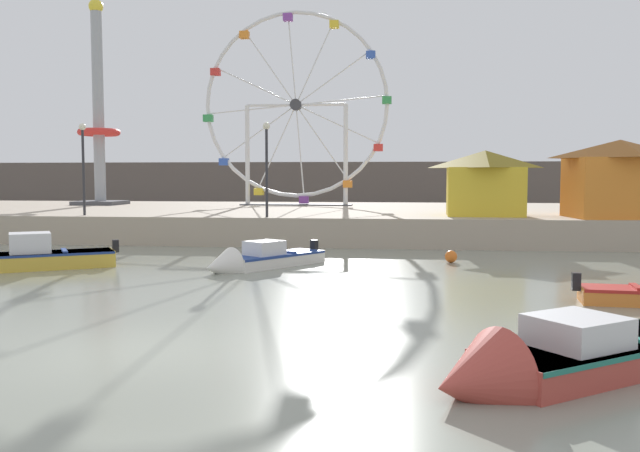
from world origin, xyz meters
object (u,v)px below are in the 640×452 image
object	(u,v)px
motorboat_white_red_stripe	(256,260)
promenade_lamp_far	(267,156)
carnival_booth_orange_canopy	(619,177)
mooring_buoy_orange	(451,256)
motorboat_mustard_yellow	(18,258)
promenade_lamp_near	(83,156)
motorboat_faded_red	(555,361)
carnival_booth_yellow_awning	(485,182)
drop_tower_steel_tower	(99,124)
ferris_wheel_white_frame	(296,108)

from	to	relation	value
motorboat_white_red_stripe	promenade_lamp_far	bearing A→B (deg)	-136.54
carnival_booth_orange_canopy	motorboat_white_red_stripe	bearing A→B (deg)	-154.19
carnival_booth_orange_canopy	mooring_buoy_orange	size ratio (longest dim) A/B	10.83
motorboat_white_red_stripe	motorboat_mustard_yellow	world-z (taller)	motorboat_mustard_yellow
motorboat_white_red_stripe	mooring_buoy_orange	bearing A→B (deg)	144.15
promenade_lamp_near	motorboat_faded_red	bearing A→B (deg)	-48.65
motorboat_mustard_yellow	carnival_booth_orange_canopy	distance (m)	24.29
carnival_booth_orange_canopy	promenade_lamp_far	size ratio (longest dim) A/B	1.14
motorboat_mustard_yellow	promenade_lamp_near	world-z (taller)	promenade_lamp_near
carnival_booth_yellow_awning	promenade_lamp_near	distance (m)	18.59
drop_tower_steel_tower	promenade_lamp_far	world-z (taller)	drop_tower_steel_tower
ferris_wheel_white_frame	carnival_booth_orange_canopy	size ratio (longest dim) A/B	2.51
motorboat_faded_red	carnival_booth_yellow_awning	size ratio (longest dim) A/B	1.36
motorboat_faded_red	promenade_lamp_near	xyz separation A→B (m)	(-16.98, 19.29, 3.74)
ferris_wheel_white_frame	carnival_booth_orange_canopy	distance (m)	19.81
motorboat_faded_red	mooring_buoy_orange	size ratio (longest dim) A/B	11.87
carnival_booth_yellow_awning	promenade_lamp_far	world-z (taller)	promenade_lamp_far
motorboat_faded_red	ferris_wheel_white_frame	xyz separation A→B (m)	(-8.91, 31.26, 7.01)
motorboat_white_red_stripe	drop_tower_steel_tower	xyz separation A→B (m)	(-14.33, 18.97, 6.13)
promenade_lamp_near	promenade_lamp_far	world-z (taller)	promenade_lamp_near
drop_tower_steel_tower	carnival_booth_yellow_awning	distance (m)	25.06
carnival_booth_orange_canopy	promenade_lamp_near	xyz separation A→B (m)	(-24.03, -1.04, 0.98)
motorboat_faded_red	mooring_buoy_orange	world-z (taller)	motorboat_faded_red
drop_tower_steel_tower	carnival_booth_yellow_awning	xyz separation A→B (m)	(22.98, -9.35, -3.57)
carnival_booth_yellow_awning	promenade_lamp_near	xyz separation A→B (m)	(-18.43, -2.10, 1.18)
ferris_wheel_white_frame	promenade_lamp_near	xyz separation A→B (m)	(-8.07, -11.97, -3.27)
drop_tower_steel_tower	promenade_lamp_near	bearing A→B (deg)	-68.32
motorboat_mustard_yellow	ferris_wheel_white_frame	distance (m)	22.75
promenade_lamp_far	mooring_buoy_orange	bearing A→B (deg)	-32.22
ferris_wheel_white_frame	drop_tower_steel_tower	xyz separation A→B (m)	(-12.61, -0.53, -0.89)
ferris_wheel_white_frame	promenade_lamp_far	bearing A→B (deg)	-87.08
promenade_lamp_near	promenade_lamp_far	xyz separation A→B (m)	(8.69, -0.33, -0.03)
promenade_lamp_far	mooring_buoy_orange	xyz separation A→B (m)	(7.72, -4.87, -3.78)
ferris_wheel_white_frame	promenade_lamp_near	size ratio (longest dim) A/B	2.82
promenade_lamp_near	promenade_lamp_far	bearing A→B (deg)	-2.20
ferris_wheel_white_frame	promenade_lamp_far	distance (m)	12.75
motorboat_faded_red	promenade_lamp_far	distance (m)	21.02
promenade_lamp_far	mooring_buoy_orange	size ratio (longest dim) A/B	9.51
motorboat_white_red_stripe	drop_tower_steel_tower	world-z (taller)	drop_tower_steel_tower
motorboat_white_red_stripe	motorboat_faded_red	size ratio (longest dim) A/B	0.91
motorboat_mustard_yellow	carnival_booth_orange_canopy	xyz separation A→B (m)	(22.03, 9.87, 2.68)
promenade_lamp_near	promenade_lamp_far	distance (m)	8.70
drop_tower_steel_tower	promenade_lamp_near	distance (m)	12.54
drop_tower_steel_tower	carnival_booth_orange_canopy	distance (m)	30.60
ferris_wheel_white_frame	promenade_lamp_far	xyz separation A→B (m)	(0.63, -12.30, -3.31)
promenade_lamp_near	mooring_buoy_orange	bearing A→B (deg)	-17.58
motorboat_white_red_stripe	promenade_lamp_far	distance (m)	8.17
motorboat_mustard_yellow	carnival_booth_yellow_awning	world-z (taller)	carnival_booth_yellow_awning
drop_tower_steel_tower	mooring_buoy_orange	xyz separation A→B (m)	(20.97, -16.64, -6.20)
drop_tower_steel_tower	promenade_lamp_far	xyz separation A→B (m)	(13.24, -11.78, -2.41)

